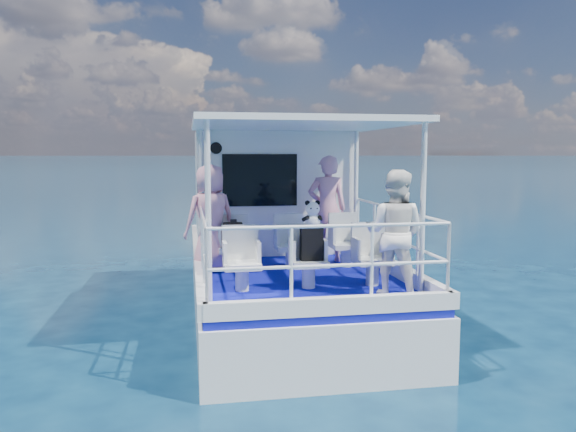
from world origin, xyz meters
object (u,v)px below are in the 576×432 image
object	(u,v)px
passenger_port_fwd	(210,218)
backpack_center	(311,244)
panda	(312,214)
passenger_stbd_aft	(395,233)

from	to	relation	value
passenger_port_fwd	backpack_center	bearing A→B (deg)	111.70
passenger_port_fwd	panda	xyz separation A→B (m)	(1.30, -1.36, 0.18)
passenger_port_fwd	panda	size ratio (longest dim) A/B	4.55
passenger_port_fwd	panda	bearing A→B (deg)	112.42
passenger_stbd_aft	backpack_center	distance (m)	1.13
backpack_center	passenger_stbd_aft	bearing A→B (deg)	-30.93
passenger_port_fwd	backpack_center	size ratio (longest dim) A/B	3.75
backpack_center	panda	bearing A→B (deg)	48.32
passenger_port_fwd	passenger_stbd_aft	world-z (taller)	passenger_port_fwd
passenger_stbd_aft	backpack_center	world-z (taller)	passenger_stbd_aft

